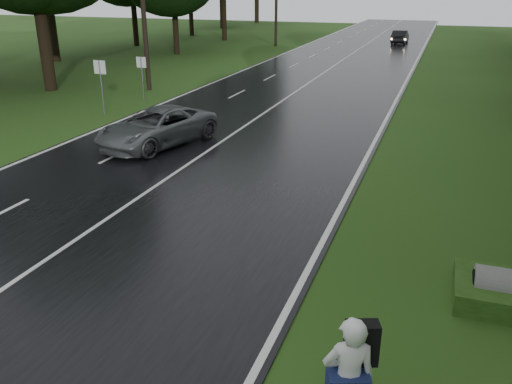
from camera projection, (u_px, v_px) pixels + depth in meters
ground at (32, 271)px, 11.68m from camera, size 160.00×160.00×0.00m
road at (287, 98)px, 29.16m from camera, size 12.00×140.00×0.04m
lane_center at (287, 98)px, 29.15m from camera, size 0.12×140.00×0.01m
grey_car at (157, 127)px, 20.42m from camera, size 3.72×5.58×1.42m
far_car at (400, 37)px, 54.99m from camera, size 1.53×4.12×1.35m
hitchhiker at (348, 384)px, 7.10m from camera, size 0.85×0.82×1.99m
culvert at (510, 304)px, 10.47m from camera, size 1.50×0.75×0.75m
utility_pole_mid at (149, 90)px, 31.45m from camera, size 1.80×0.28×10.05m
utility_pole_far at (276, 46)px, 53.33m from camera, size 1.80×0.28×10.98m
road_sign_a at (105, 115)px, 25.44m from camera, size 0.63×0.10×2.61m
road_sign_b at (144, 100)px, 28.63m from camera, size 0.56×0.10×2.33m
tree_left_d at (51, 90)px, 31.36m from camera, size 10.66×10.66×16.65m
tree_left_e at (177, 54)px, 47.27m from camera, size 8.22×8.22×12.84m
tree_left_f at (225, 40)px, 58.69m from camera, size 11.19×11.19×17.48m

